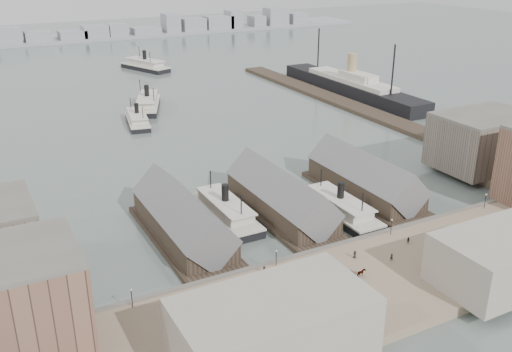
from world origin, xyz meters
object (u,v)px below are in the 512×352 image
horse_cart_right (453,269)px  horse_cart_center (358,274)px  ferry_docked_west (226,210)px  horse_cart_left (218,310)px  ocean_steamer (351,86)px

horse_cart_right → horse_cart_center: bearing=57.2°
ferry_docked_west → horse_cart_center: bearing=-75.5°
ferry_docked_west → horse_cart_right: ferry_docked_west is taller
horse_cart_left → horse_cart_right: horse_cart_right is taller
ocean_steamer → horse_cart_center: size_ratio=18.60×
ocean_steamer → horse_cart_center: ocean_steamer is taller
ocean_steamer → horse_cart_right: 156.77m
horse_cart_right → ferry_docked_west: bearing=21.0°
ferry_docked_west → horse_cart_right: size_ratio=5.70×
horse_cart_left → horse_cart_center: 29.38m
ferry_docked_west → horse_cart_right: (28.16, -47.13, 0.53)m
ocean_steamer → ferry_docked_west: bearing=-139.6°
horse_cart_left → horse_cart_center: bearing=-87.0°
ocean_steamer → horse_cart_left: size_ratio=19.77×
ferry_docked_west → horse_cart_left: ferry_docked_west is taller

